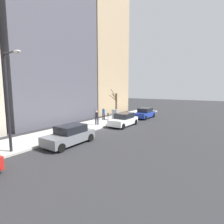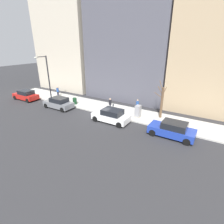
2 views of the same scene
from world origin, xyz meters
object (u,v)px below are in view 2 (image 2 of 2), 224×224
(trash_bin, at_px, (75,101))
(parked_car_red, at_px, (26,95))
(pedestrian_near_meter, at_px, (137,105))
(parking_meter, at_px, (113,108))
(office_tower_right, at_px, (75,15))
(parked_car_blue, at_px, (172,130))
(parked_car_grey, at_px, (59,103))
(parked_car_white, at_px, (111,116))
(office_block_center, at_px, (141,8))
(streetlamp, at_px, (47,75))
(office_tower_left, at_px, (224,20))
(bare_tree, at_px, (162,101))
(pedestrian_midblock, at_px, (110,104))
(utility_box, at_px, (138,111))
(pedestrian_far_corner, at_px, (58,91))

(trash_bin, bearing_deg, parked_car_red, 104.56)
(trash_bin, height_order, pedestrian_near_meter, pedestrian_near_meter)
(parking_meter, height_order, office_tower_right, office_tower_right)
(parked_car_red, distance_m, office_tower_right, 17.49)
(parked_car_blue, bearing_deg, parked_car_grey, 91.14)
(parked_car_grey, distance_m, parking_meter, 7.84)
(parked_car_white, height_order, office_tower_right, office_tower_right)
(parked_car_red, xyz_separation_m, office_block_center, (13.13, -12.89, 12.51))
(parked_car_blue, height_order, parked_car_red, same)
(parked_car_blue, relative_size, trash_bin, 4.68)
(parking_meter, bearing_deg, streetlamp, 90.85)
(parked_car_red, height_order, office_tower_right, office_tower_right)
(parked_car_blue, height_order, office_tower_left, office_tower_left)
(parked_car_grey, bearing_deg, office_tower_right, 29.38)
(office_block_center, bearing_deg, office_tower_right, 93.49)
(streetlamp, bearing_deg, parked_car_grey, -112.65)
(bare_tree, height_order, office_tower_right, office_tower_right)
(trash_bin, bearing_deg, parked_car_white, -106.02)
(parked_car_grey, xyz_separation_m, pedestrian_midblock, (2.59, -6.64, 0.35))
(utility_box, bearing_deg, bare_tree, -59.68)
(parked_car_grey, height_order, parked_car_red, same)
(parking_meter, height_order, pedestrian_near_meter, pedestrian_near_meter)
(parked_car_grey, bearing_deg, parked_car_blue, -90.16)
(parked_car_blue, relative_size, office_block_center, 0.16)
(trash_bin, relative_size, pedestrian_near_meter, 0.54)
(pedestrian_midblock, bearing_deg, streetlamp, 64.70)
(parked_car_blue, bearing_deg, parking_meter, 79.04)
(parked_car_grey, relative_size, bare_tree, 0.99)
(parked_car_grey, distance_m, utility_box, 10.83)
(pedestrian_near_meter, bearing_deg, office_block_center, -47.06)
(parked_car_white, bearing_deg, streetlamp, 82.42)
(parked_car_white, height_order, trash_bin, parked_car_white)
(parked_car_blue, height_order, office_block_center, office_block_center)
(pedestrian_near_meter, xyz_separation_m, office_block_center, (9.15, 4.24, 12.16))
(trash_bin, relative_size, office_tower_right, 0.03)
(bare_tree, xyz_separation_m, pedestrian_midblock, (-1.27, 6.18, -1.01))
(parked_car_white, xyz_separation_m, pedestrian_near_meter, (3.98, -1.38, 0.35))
(parked_car_grey, bearing_deg, office_tower_left, -56.56)
(trash_bin, bearing_deg, pedestrian_far_corner, 75.02)
(parking_meter, distance_m, utility_box, 3.01)
(parked_car_red, bearing_deg, parked_car_grey, -91.35)
(streetlamp, xyz_separation_m, office_tower_left, (10.09, -20.66, 6.88))
(trash_bin, bearing_deg, parked_car_grey, 156.31)
(parked_car_blue, relative_size, office_tower_left, 0.19)
(parked_car_blue, bearing_deg, pedestrian_near_meter, 54.84)
(streetlamp, height_order, office_tower_left, office_tower_left)
(pedestrian_midblock, height_order, office_tower_left, office_tower_left)
(utility_box, height_order, pedestrian_near_meter, pedestrian_near_meter)
(parked_car_white, relative_size, parking_meter, 3.12)
(parked_car_grey, bearing_deg, parked_car_red, 89.30)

